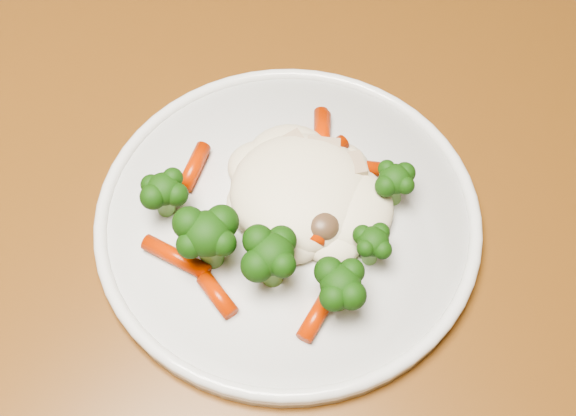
# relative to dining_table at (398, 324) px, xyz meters

# --- Properties ---
(dining_table) EXTENTS (1.24, 0.93, 0.75)m
(dining_table) POSITION_rel_dining_table_xyz_m (0.00, 0.00, 0.00)
(dining_table) COLOR brown
(dining_table) RESTS_ON ground
(plate) EXTENTS (0.29, 0.29, 0.01)m
(plate) POSITION_rel_dining_table_xyz_m (-0.10, -0.03, 0.11)
(plate) COLOR white
(plate) RESTS_ON dining_table
(meal) EXTENTS (0.19, 0.19, 0.05)m
(meal) POSITION_rel_dining_table_xyz_m (-0.09, -0.04, 0.14)
(meal) COLOR #F9E9C7
(meal) RESTS_ON plate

